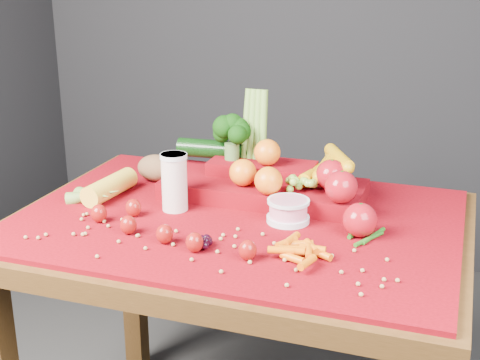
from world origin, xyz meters
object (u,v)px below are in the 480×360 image
(milk_glass, at_px, (174,180))
(yogurt_bowl, at_px, (288,210))
(produce_mound, at_px, (273,176))
(table, at_px, (237,256))

(milk_glass, bearing_deg, yogurt_bowl, 2.99)
(milk_glass, height_order, yogurt_bowl, milk_glass)
(produce_mound, bearing_deg, milk_glass, -142.31)
(yogurt_bowl, relative_size, produce_mound, 0.17)
(milk_glass, distance_m, yogurt_bowl, 0.29)
(yogurt_bowl, xyz_separation_m, produce_mound, (-0.08, 0.15, 0.03))
(table, bearing_deg, milk_glass, -178.05)
(milk_glass, bearing_deg, table, 1.95)
(milk_glass, relative_size, produce_mound, 0.24)
(table, height_order, produce_mound, produce_mound)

